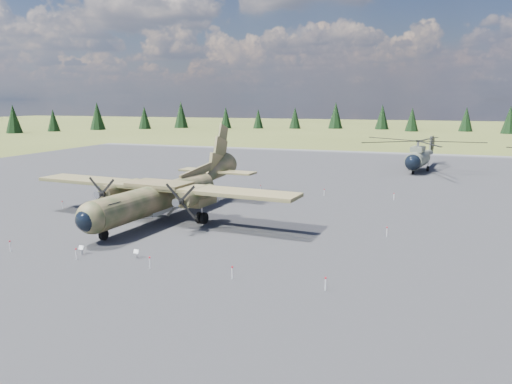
% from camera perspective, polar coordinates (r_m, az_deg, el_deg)
% --- Properties ---
extents(ground, '(500.00, 500.00, 0.00)m').
position_cam_1_polar(ground, '(47.26, -5.68, -3.35)').
color(ground, '#5E662D').
rests_on(ground, ground).
extents(apron, '(120.00, 120.00, 0.04)m').
position_cam_1_polar(apron, '(56.27, -1.44, -1.05)').
color(apron, '#5B5C60').
rests_on(apron, ground).
extents(transport_plane, '(27.67, 25.04, 9.10)m').
position_cam_1_polar(transport_plane, '(48.64, -10.27, 0.08)').
color(transport_plane, '#374123').
rests_on(transport_plane, ground).
extents(helicopter_near, '(22.77, 24.66, 5.04)m').
position_cam_1_polar(helicopter_near, '(82.90, 18.07, 4.67)').
color(helicopter_near, slate).
rests_on(helicopter_near, ground).
extents(info_placard_left, '(0.46, 0.25, 0.70)m').
position_cam_1_polar(info_placard_left, '(39.17, -19.34, -6.13)').
color(info_placard_left, gray).
rests_on(info_placard_left, ground).
extents(info_placard_right, '(0.42, 0.21, 0.64)m').
position_cam_1_polar(info_placard_right, '(37.24, -13.52, -6.73)').
color(info_placard_right, gray).
rests_on(info_placard_right, ground).
extents(barrier_fence, '(33.12, 29.62, 0.85)m').
position_cam_1_polar(barrier_fence, '(47.26, -6.24, -2.72)').
color(barrier_fence, silver).
rests_on(barrier_fence, ground).
extents(treeline, '(315.00, 320.85, 10.85)m').
position_cam_1_polar(treeline, '(44.51, -6.81, 2.01)').
color(treeline, black).
rests_on(treeline, ground).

